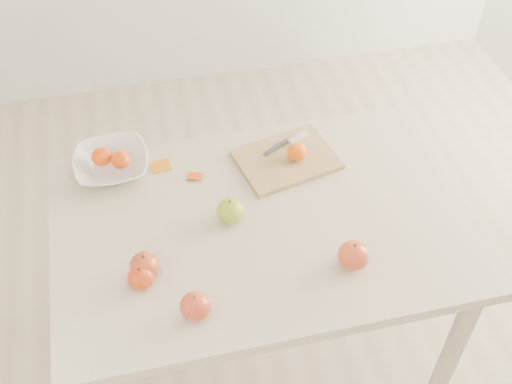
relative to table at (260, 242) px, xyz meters
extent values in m
plane|color=#C6B293|center=(0.00, 0.00, -0.65)|extent=(3.50, 3.50, 0.00)
cube|color=beige|center=(0.00, 0.00, 0.08)|extent=(1.20, 0.80, 0.04)
cylinder|color=#BCAA8E|center=(-0.54, 0.34, -0.30)|extent=(0.06, 0.06, 0.71)
cylinder|color=#BCAA8E|center=(0.54, 0.34, -0.30)|extent=(0.06, 0.06, 0.71)
cylinder|color=#BCAA8E|center=(0.54, -0.34, -0.30)|extent=(0.06, 0.06, 0.71)
cube|color=tan|center=(0.14, 0.22, 0.11)|extent=(0.34, 0.28, 0.02)
ellipsoid|color=orange|center=(0.17, 0.21, 0.14)|extent=(0.06, 0.06, 0.05)
imported|color=white|center=(-0.40, 0.31, 0.13)|extent=(0.23, 0.23, 0.06)
ellipsoid|color=#CF4207|center=(-0.43, 0.32, 0.16)|extent=(0.06, 0.06, 0.06)
ellipsoid|color=#DC3F07|center=(-0.37, 0.29, 0.15)|extent=(0.06, 0.06, 0.05)
cube|color=orange|center=(-0.25, 0.29, 0.10)|extent=(0.07, 0.05, 0.01)
cube|color=#D24B0E|center=(-0.16, 0.22, 0.10)|extent=(0.05, 0.05, 0.01)
cube|color=silver|center=(0.20, 0.30, 0.12)|extent=(0.07, 0.05, 0.01)
cube|color=#3B3D43|center=(0.12, 0.27, 0.12)|extent=(0.09, 0.06, 0.00)
ellipsoid|color=#608A14|center=(-0.08, 0.03, 0.14)|extent=(0.08, 0.08, 0.07)
ellipsoid|color=#A3151E|center=(-0.23, -0.27, 0.14)|extent=(0.08, 0.08, 0.07)
ellipsoid|color=maroon|center=(0.21, -0.21, 0.14)|extent=(0.09, 0.09, 0.08)
ellipsoid|color=#991804|center=(-0.36, -0.15, 0.13)|extent=(0.07, 0.07, 0.06)
ellipsoid|color=#9D2918|center=(-0.34, -0.11, 0.13)|extent=(0.08, 0.08, 0.07)
camera|label=1|loc=(-0.29, -1.19, 1.51)|focal=45.00mm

